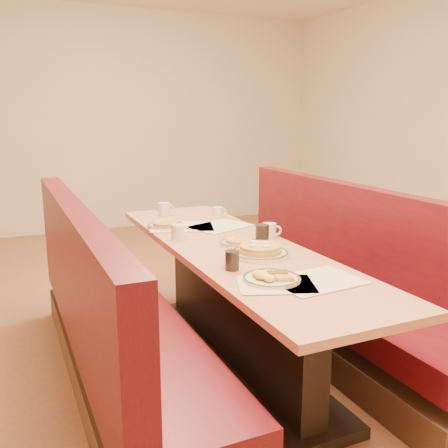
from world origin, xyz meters
name	(u,v)px	position (x,y,z in m)	size (l,w,h in m)	color
ground	(233,362)	(0.00, 0.00, 0.00)	(8.00, 8.00, 0.00)	#9E6647
room_envelope	(235,32)	(0.00, 0.00, 1.93)	(6.04, 8.04, 2.82)	beige
diner_table	(234,306)	(0.00, 0.00, 0.37)	(0.70, 2.50, 0.75)	black
booth_left	(112,329)	(-0.73, 0.00, 0.36)	(0.55, 2.50, 1.05)	#4C3326
booth_right	(334,290)	(0.73, 0.00, 0.36)	(0.55, 2.50, 1.05)	#4C3326
placemat_near_left	(276,284)	(-0.12, -0.70, 0.75)	(0.34, 0.26, 0.00)	beige
placemat_near_right	(316,281)	(0.08, -0.73, 0.75)	(0.40, 0.30, 0.00)	beige
placemat_far_left	(182,227)	(-0.12, 0.58, 0.75)	(0.42, 0.31, 0.00)	beige
placemat_far_right	(219,226)	(0.12, 0.49, 0.75)	(0.39, 0.29, 0.00)	beige
pancake_plate	(260,251)	(0.04, -0.25, 0.77)	(0.32, 0.32, 0.07)	silver
eggs_plate	(271,278)	(-0.12, -0.64, 0.77)	(0.27, 0.27, 0.05)	silver
extra_plate_mid	(239,242)	(0.03, 0.00, 0.77)	(0.23, 0.23, 0.05)	silver
extra_plate_far	(166,225)	(-0.22, 0.62, 0.77)	(0.25, 0.25, 0.05)	silver
coffee_mug_a	(270,230)	(0.28, 0.08, 0.80)	(0.12, 0.08, 0.09)	silver
coffee_mug_b	(179,232)	(-0.24, 0.28, 0.80)	(0.12, 0.08, 0.09)	silver
coffee_mug_c	(218,212)	(0.23, 0.76, 0.79)	(0.11, 0.08, 0.08)	silver
coffee_mug_d	(165,209)	(-0.11, 1.00, 0.80)	(0.13, 0.09, 0.10)	silver
soda_tumbler_near	(232,260)	(-0.21, -0.41, 0.80)	(0.07, 0.07, 0.10)	black
soda_tumbler_mid	(262,234)	(0.18, -0.01, 0.80)	(0.08, 0.08, 0.11)	black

